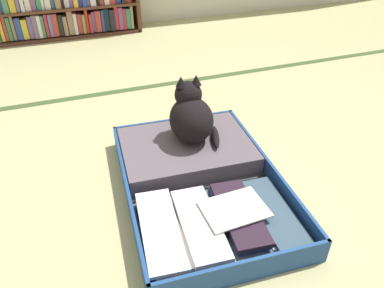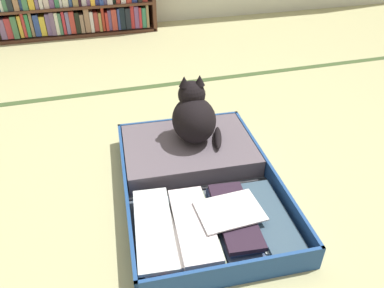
{
  "view_description": "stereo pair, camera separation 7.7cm",
  "coord_description": "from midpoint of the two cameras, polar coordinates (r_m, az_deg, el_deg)",
  "views": [
    {
      "loc": [
        -0.41,
        -0.97,
        1.0
      ],
      "look_at": [
        -0.01,
        0.14,
        0.19
      ],
      "focal_mm": 34.49,
      "sensor_mm": 36.0,
      "label": 1
    },
    {
      "loc": [
        -0.33,
        -0.99,
        1.0
      ],
      "look_at": [
        -0.01,
        0.14,
        0.19
      ],
      "focal_mm": 34.49,
      "sensor_mm": 36.0,
      "label": 2
    }
  ],
  "objects": [
    {
      "name": "black_cat",
      "position": [
        1.57,
        -1.57,
        4.33
      ],
      "size": [
        0.24,
        0.25,
        0.28
      ],
      "color": "black",
      "rests_on": "open_suitcase"
    },
    {
      "name": "tatami_border",
      "position": [
        2.31,
        -8.75,
        8.59
      ],
      "size": [
        4.8,
        0.05,
        0.0
      ],
      "color": "#3D532A",
      "rests_on": "ground_plane"
    },
    {
      "name": "ground_plane",
      "position": [
        1.44,
        0.68,
        -9.15
      ],
      "size": [
        10.0,
        10.0,
        0.0
      ],
      "primitive_type": "plane",
      "color": "tan"
    },
    {
      "name": "open_suitcase",
      "position": [
        1.5,
        -0.82,
        -5.04
      ],
      "size": [
        0.64,
        0.9,
        0.1
      ],
      "color": "navy",
      "rests_on": "ground_plane"
    }
  ]
}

